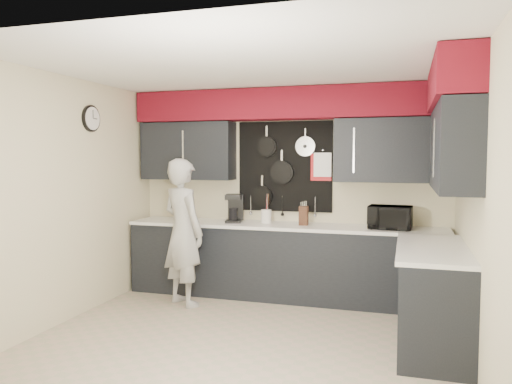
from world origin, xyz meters
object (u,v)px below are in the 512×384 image
(knife_block, at_px, (304,216))
(person, at_px, (183,232))
(microwave, at_px, (390,217))
(utensil_crock, at_px, (266,216))
(coffee_maker, at_px, (234,208))

(knife_block, xyz_separation_m, person, (-1.32, -0.60, -0.17))
(microwave, distance_m, person, 2.41)
(microwave, relative_size, person, 0.28)
(utensil_crock, bearing_deg, knife_block, -7.31)
(utensil_crock, bearing_deg, person, -141.21)
(utensil_crock, bearing_deg, microwave, -3.36)
(utensil_crock, distance_m, coffee_maker, 0.43)
(coffee_maker, relative_size, person, 0.21)
(microwave, xyz_separation_m, utensil_crock, (-1.50, 0.09, -0.05))
(utensil_crock, distance_m, person, 1.07)
(coffee_maker, distance_m, person, 0.79)
(utensil_crock, xyz_separation_m, coffee_maker, (-0.41, -0.03, 0.10))
(knife_block, bearing_deg, coffee_maker, 175.76)
(utensil_crock, xyz_separation_m, person, (-0.83, -0.67, -0.14))
(knife_block, bearing_deg, microwave, -3.91)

